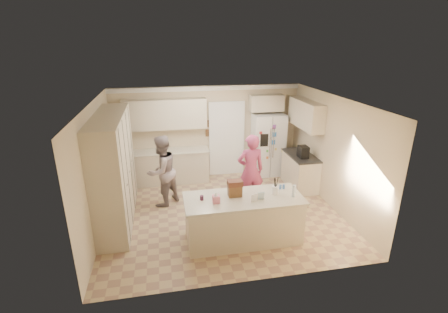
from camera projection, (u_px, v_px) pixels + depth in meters
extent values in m
cube|color=tan|center=(223.00, 213.00, 7.49)|extent=(5.20, 4.60, 0.02)
cube|color=white|center=(222.00, 100.00, 6.60)|extent=(5.20, 4.60, 0.02)
cube|color=beige|center=(207.00, 132.00, 9.18)|extent=(5.20, 0.02, 2.60)
cube|color=beige|center=(251.00, 212.00, 4.92)|extent=(5.20, 0.02, 2.60)
cube|color=beige|center=(96.00, 169.00, 6.58)|extent=(0.02, 4.60, 2.60)
cube|color=beige|center=(333.00, 152.00, 7.52)|extent=(0.02, 4.60, 2.60)
cube|color=white|center=(207.00, 88.00, 8.71)|extent=(5.20, 0.08, 0.12)
cube|color=beige|center=(114.00, 170.00, 6.86)|extent=(0.60, 2.60, 2.35)
cube|color=beige|center=(168.00, 167.00, 8.98)|extent=(2.20, 0.60, 0.88)
cube|color=beige|center=(167.00, 151.00, 8.81)|extent=(2.24, 0.63, 0.04)
cube|color=beige|center=(165.00, 114.00, 8.60)|extent=(2.20, 0.35, 0.80)
cube|color=black|center=(227.00, 140.00, 9.34)|extent=(0.90, 0.06, 2.10)
cube|color=white|center=(227.00, 140.00, 9.30)|extent=(1.02, 0.03, 2.22)
cube|color=brown|center=(208.00, 124.00, 9.06)|extent=(0.15, 0.02, 0.20)
cube|color=brown|center=(208.00, 133.00, 9.15)|extent=(0.15, 0.02, 0.20)
cube|color=white|center=(267.00, 144.00, 9.40)|extent=(0.90, 0.70, 1.80)
cube|color=gray|center=(271.00, 148.00, 9.07)|extent=(0.02, 0.02, 1.78)
cube|color=black|center=(264.00, 140.00, 8.94)|extent=(0.22, 0.03, 0.35)
cylinder|color=silver|center=(270.00, 143.00, 9.00)|extent=(0.02, 0.02, 0.85)
cylinder|color=silver|center=(273.00, 143.00, 9.02)|extent=(0.02, 0.02, 0.85)
cube|color=beige|center=(266.00, 103.00, 9.03)|extent=(0.95, 0.35, 0.45)
cube|color=beige|center=(300.00, 171.00, 8.68)|extent=(0.60, 1.20, 0.88)
cube|color=#2D2B28|center=(301.00, 155.00, 8.52)|extent=(0.63, 1.24, 0.04)
cube|color=beige|center=(306.00, 114.00, 8.37)|extent=(0.35, 1.50, 0.70)
cube|color=black|center=(303.00, 152.00, 8.27)|extent=(0.22, 0.28, 0.30)
cube|color=beige|center=(243.00, 220.00, 6.36)|extent=(2.20, 0.90, 0.88)
cube|color=beige|center=(244.00, 199.00, 6.21)|extent=(2.28, 0.96, 0.05)
cylinder|color=white|center=(275.00, 190.00, 6.33)|extent=(0.13, 0.13, 0.15)
cube|color=pink|center=(216.00, 199.00, 5.98)|extent=(0.13, 0.13, 0.14)
cone|color=white|center=(216.00, 194.00, 5.94)|extent=(0.08, 0.08, 0.08)
cube|color=brown|center=(235.00, 191.00, 6.22)|extent=(0.26, 0.18, 0.22)
cube|color=#592D1E|center=(235.00, 183.00, 6.17)|extent=(0.28, 0.20, 0.10)
cylinder|color=#59263F|center=(202.00, 198.00, 6.08)|extent=(0.07, 0.07, 0.09)
cube|color=white|center=(254.00, 198.00, 6.01)|extent=(0.12, 0.06, 0.16)
cube|color=silver|center=(261.00, 196.00, 6.08)|extent=(0.12, 0.05, 0.16)
cylinder|color=silver|center=(294.00, 191.00, 6.19)|extent=(0.07, 0.07, 0.24)
cylinder|color=#3E67A7|center=(280.00, 187.00, 6.53)|extent=(0.05, 0.05, 0.09)
cylinder|color=#3E67A7|center=(284.00, 187.00, 6.54)|extent=(0.05, 0.05, 0.09)
imported|color=gray|center=(162.00, 171.00, 7.61)|extent=(1.05, 1.04, 1.71)
imported|color=#B13549|center=(251.00, 171.00, 7.59)|extent=(0.65, 0.44, 1.76)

